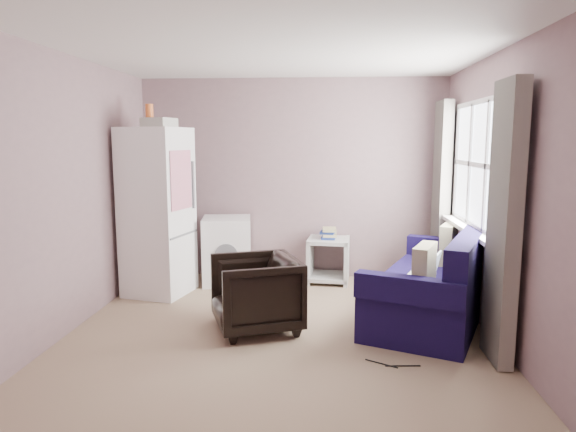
{
  "coord_description": "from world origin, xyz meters",
  "views": [
    {
      "loc": [
        0.4,
        -4.36,
        1.74
      ],
      "look_at": [
        0.05,
        0.6,
        1.0
      ],
      "focal_mm": 32.0,
      "sensor_mm": 36.0,
      "label": 1
    }
  ],
  "objects_px": {
    "washing_machine": "(227,249)",
    "sofa": "(437,286)",
    "fridge": "(157,211)",
    "side_table": "(328,257)",
    "armchair": "(256,290)"
  },
  "relations": [
    {
      "from": "armchair",
      "to": "fridge",
      "type": "bearing_deg",
      "value": -150.86
    },
    {
      "from": "side_table",
      "to": "washing_machine",
      "type": "bearing_deg",
      "value": -174.1
    },
    {
      "from": "washing_machine",
      "to": "side_table",
      "type": "bearing_deg",
      "value": -2.55
    },
    {
      "from": "fridge",
      "to": "sofa",
      "type": "bearing_deg",
      "value": 0.66
    },
    {
      "from": "washing_machine",
      "to": "side_table",
      "type": "height_order",
      "value": "washing_machine"
    },
    {
      "from": "washing_machine",
      "to": "side_table",
      "type": "xyz_separation_m",
      "value": [
        1.24,
        0.13,
        -0.11
      ]
    },
    {
      "from": "armchair",
      "to": "fridge",
      "type": "xyz_separation_m",
      "value": [
        -1.25,
        1.06,
        0.57
      ]
    },
    {
      "from": "fridge",
      "to": "side_table",
      "type": "distance_m",
      "value": 2.12
    },
    {
      "from": "side_table",
      "to": "sofa",
      "type": "relative_size",
      "value": 0.31
    },
    {
      "from": "washing_machine",
      "to": "sofa",
      "type": "height_order",
      "value": "sofa"
    },
    {
      "from": "washing_machine",
      "to": "side_table",
      "type": "distance_m",
      "value": 1.25
    },
    {
      "from": "fridge",
      "to": "washing_machine",
      "type": "distance_m",
      "value": 0.99
    },
    {
      "from": "side_table",
      "to": "sofa",
      "type": "distance_m",
      "value": 1.64
    },
    {
      "from": "armchair",
      "to": "fridge",
      "type": "relative_size",
      "value": 0.36
    },
    {
      "from": "armchair",
      "to": "washing_machine",
      "type": "relative_size",
      "value": 0.94
    }
  ]
}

